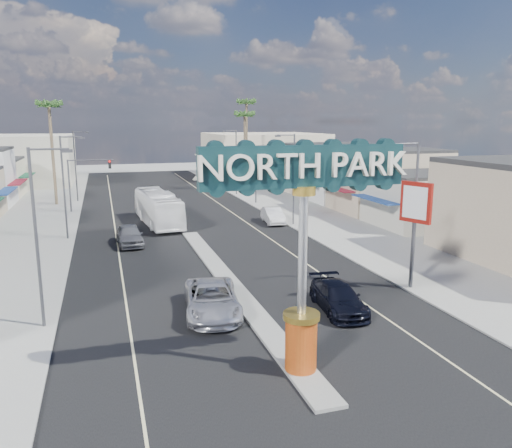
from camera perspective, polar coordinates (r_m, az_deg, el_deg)
ground at (r=47.28m, az=-7.79°, el=-0.90°), size 160.00×160.00×0.00m
road at (r=47.27m, az=-7.79°, el=-0.90°), size 20.00×120.00×0.01m
median_island at (r=32.11m, az=-3.05°, el=-6.71°), size 1.30×30.00×0.16m
sidewalk_left at (r=47.16m, az=-24.82°, el=-1.85°), size 8.00×120.00×0.12m
sidewalk_right at (r=51.34m, az=7.80°, el=0.16°), size 8.00×120.00×0.12m
storefront_row_right at (r=66.82m, az=11.00°, el=5.26°), size 12.00×42.00×6.00m
backdrop_far_left at (r=91.97m, az=-26.44°, el=6.58°), size 20.00×20.00×8.00m
backdrop_far_right at (r=95.41m, az=0.83°, el=7.92°), size 20.00×20.00×8.00m
gateway_sign at (r=19.50m, az=5.43°, el=-1.01°), size 8.20×1.50×9.15m
traffic_signal_left at (r=59.89m, az=-18.89°, el=5.36°), size 5.09×0.45×6.00m
traffic_signal_right at (r=62.11m, az=-1.63°, el=6.18°), size 5.09×0.45×6.00m
streetlight_l_near at (r=26.27m, az=-23.53°, el=-0.57°), size 2.03×0.22×9.00m
streetlight_l_mid at (r=45.97m, az=-20.94°, el=4.49°), size 2.03×0.22×9.00m
streetlight_l_far at (r=67.84m, az=-19.83°, el=6.63°), size 2.03×0.22×9.00m
streetlight_r_near at (r=31.56m, az=17.43°, el=1.78°), size 2.03×0.22×9.00m
streetlight_r_mid at (r=49.19m, az=4.17°, el=5.64°), size 2.03×0.22×9.00m
streetlight_r_far at (r=70.06m, az=-2.41°, el=7.44°), size 2.03×0.22×9.00m
palm_left_far at (r=65.84m, az=-22.57°, el=11.92°), size 2.60×2.60×13.10m
palm_right_mid at (r=74.41m, az=-1.29°, el=11.96°), size 2.60×2.60×12.10m
palm_right_far at (r=80.76m, az=-1.09°, el=13.20°), size 2.60×2.60×14.10m
suv_left at (r=27.10m, az=-5.06°, el=-8.55°), size 3.61×6.42×1.69m
suv_right at (r=27.88m, az=9.37°, el=-8.29°), size 2.59×5.34×1.50m
car_parked_left at (r=43.08m, az=-14.27°, el=-1.23°), size 2.27×5.12×1.71m
car_parked_right at (r=50.80m, az=1.95°, el=0.98°), size 2.18×4.95×1.58m
city_bus at (r=51.12m, az=-11.14°, el=1.82°), size 3.83×12.10×3.31m
bank_pylon_sign at (r=31.40m, az=17.78°, el=1.70°), size 1.01×1.99×6.54m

